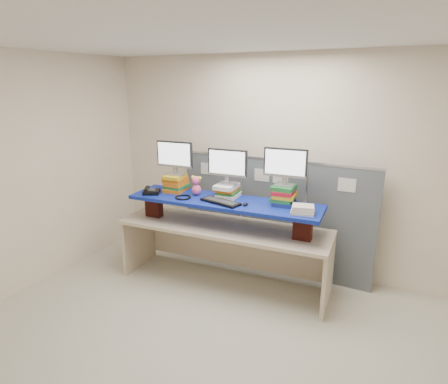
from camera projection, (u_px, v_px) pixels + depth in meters
The scene contains 18 objects.
room at pixel (202, 209), 3.18m from camera, with size 5.00×4.00×2.80m.
cubicle_partition at pixel (272, 215), 4.87m from camera, with size 2.60×0.06×1.53m.
desk at pixel (224, 237), 4.56m from camera, with size 2.61×0.93×0.78m.
brick_pier_left at pixel (154, 206), 4.79m from camera, with size 0.20×0.11×0.28m, color maroon.
brick_pier_right at pixel (303, 227), 4.07m from camera, with size 0.20×0.11×0.28m, color maroon.
blue_board at pixel (224, 202), 4.43m from camera, with size 2.32×0.58×0.04m, color #0B0973.
book_stack_left at pixel (176, 183), 4.77m from camera, with size 0.27×0.32×0.21m.
book_stack_center at pixel (228, 191), 4.51m from camera, with size 0.26×0.32×0.16m.
book_stack_right at pixel (284, 195), 4.24m from camera, with size 0.28×0.33×0.22m.
monitor_left at pixel (175, 156), 4.67m from camera, with size 0.49×0.15×0.42m.
monitor_center at pixel (227, 165), 4.42m from camera, with size 0.49×0.15×0.42m.
monitor_right at pixel (285, 165), 4.14m from camera, with size 0.49×0.15×0.42m.
keyboard at pixel (220, 202), 4.31m from camera, with size 0.52×0.27×0.03m.
mouse at pixel (245, 204), 4.23m from camera, with size 0.05×0.10×0.03m, color black.
desk_phone at pixel (151, 191), 4.67m from camera, with size 0.26×0.25×0.08m.
headset at pixel (183, 197), 4.50m from camera, with size 0.19×0.19×0.02m, color black.
plush_toy at pixel (196, 185), 4.59m from camera, with size 0.14×0.11×0.24m.
binder_stack at pixel (303, 210), 3.96m from camera, with size 0.28×0.24×0.09m.
Camera 1 is at (1.54, -2.59, 2.43)m, focal length 30.00 mm.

